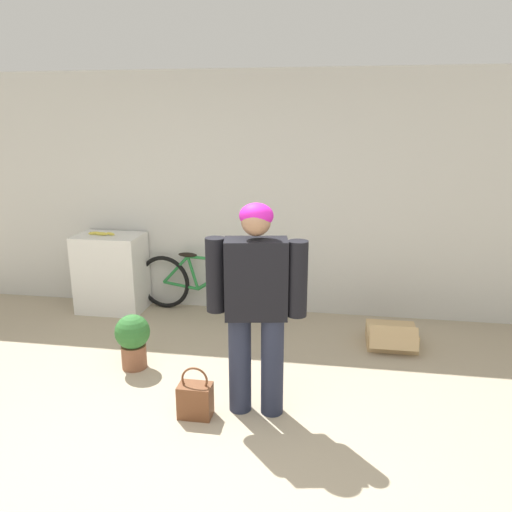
% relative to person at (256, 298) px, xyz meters
% --- Properties ---
extents(ground_plane, '(14.00, 14.00, 0.00)m').
position_rel_person_xyz_m(ground_plane, '(-0.34, -0.87, -0.89)').
color(ground_plane, tan).
extents(wall_back, '(8.00, 0.07, 2.60)m').
position_rel_person_xyz_m(wall_back, '(-0.34, 2.06, 0.41)').
color(wall_back, silver).
rests_on(wall_back, ground_plane).
extents(side_shelf, '(0.72, 0.48, 0.87)m').
position_rel_person_xyz_m(side_shelf, '(-1.93, 1.77, -0.45)').
color(side_shelf, white).
rests_on(side_shelf, ground_plane).
extents(person, '(0.71, 0.29, 1.56)m').
position_rel_person_xyz_m(person, '(0.00, 0.00, 0.00)').
color(person, '#23283D').
rests_on(person, ground_plane).
extents(bicycle, '(1.69, 0.46, 0.69)m').
position_rel_person_xyz_m(bicycle, '(-0.84, 1.86, -0.55)').
color(bicycle, black).
rests_on(bicycle, ground_plane).
extents(banana, '(0.32, 0.09, 0.04)m').
position_rel_person_xyz_m(banana, '(-2.00, 1.75, 0.00)').
color(banana, '#EAD64C').
rests_on(banana, side_shelf).
extents(handbag, '(0.24, 0.15, 0.39)m').
position_rel_person_xyz_m(handbag, '(-0.42, -0.15, -0.75)').
color(handbag, brown).
rests_on(handbag, ground_plane).
extents(cardboard_box, '(0.46, 0.48, 0.25)m').
position_rel_person_xyz_m(cardboard_box, '(1.10, 1.31, -0.80)').
color(cardboard_box, tan).
rests_on(cardboard_box, ground_plane).
extents(potted_plant, '(0.30, 0.30, 0.49)m').
position_rel_person_xyz_m(potted_plant, '(-1.16, 0.49, -0.61)').
color(potted_plant, brown).
rests_on(potted_plant, ground_plane).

